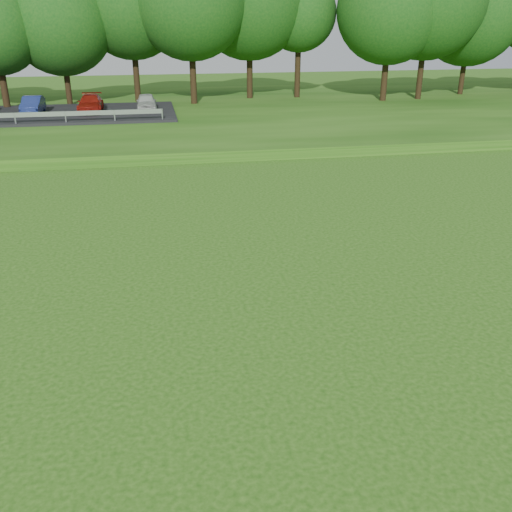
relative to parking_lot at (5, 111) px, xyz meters
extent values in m
cube|color=#1B480D|center=(23.89, 1.18, -0.76)|extent=(130.00, 30.00, 0.60)
cube|color=gray|center=(23.89, -12.82, -1.04)|extent=(130.00, 1.60, 0.04)
cube|color=black|center=(-0.11, 0.18, -0.37)|extent=(24.00, 9.00, 0.18)
imported|color=navy|center=(1.89, 0.18, 0.32)|extent=(1.27, 3.64, 1.20)
imported|color=maroon|center=(5.89, 0.18, 0.32)|extent=(1.68, 4.14, 1.20)
imported|color=beige|center=(9.89, 0.18, 0.32)|extent=(1.42, 3.52, 1.20)
camera|label=1|loc=(9.99, -43.67, 6.18)|focal=40.00mm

